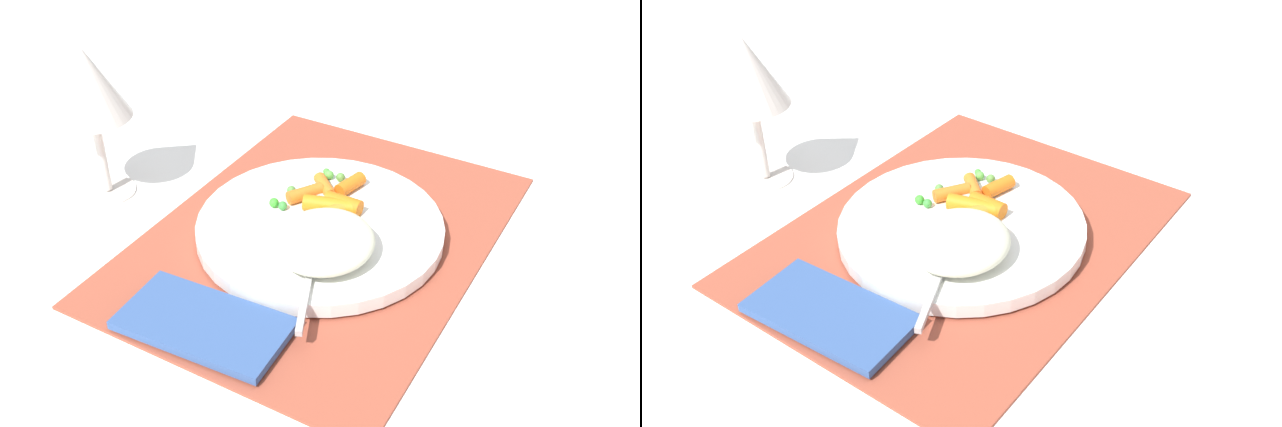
{
  "view_description": "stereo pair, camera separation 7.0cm",
  "coord_description": "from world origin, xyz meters",
  "views": [
    {
      "loc": [
        -0.52,
        -0.29,
        0.45
      ],
      "look_at": [
        0.0,
        0.0,
        0.03
      ],
      "focal_mm": 41.95,
      "sensor_mm": 36.0,
      "label": 1
    },
    {
      "loc": [
        -0.48,
        -0.35,
        0.45
      ],
      "look_at": [
        0.0,
        0.0,
        0.03
      ],
      "focal_mm": 41.95,
      "sensor_mm": 36.0,
      "label": 2
    }
  ],
  "objects": [
    {
      "name": "ground_plane",
      "position": [
        0.0,
        0.0,
        0.0
      ],
      "size": [
        2.4,
        2.4,
        0.0
      ],
      "primitive_type": "plane",
      "color": "white"
    },
    {
      "name": "placemat",
      "position": [
        0.0,
        0.0,
        0.0
      ],
      "size": [
        0.42,
        0.31,
        0.01
      ],
      "primitive_type": "cube",
      "color": "#9E4733",
      "rests_on": "ground_plane"
    },
    {
      "name": "plate",
      "position": [
        0.0,
        0.0,
        0.01
      ],
      "size": [
        0.25,
        0.25,
        0.01
      ],
      "primitive_type": "cylinder",
      "color": "white",
      "rests_on": "placemat"
    },
    {
      "name": "rice_mound",
      "position": [
        -0.04,
        -0.03,
        0.04
      ],
      "size": [
        0.1,
        0.09,
        0.03
      ],
      "primitive_type": "ellipsoid",
      "color": "beige",
      "rests_on": "plate"
    },
    {
      "name": "carrot_portion",
      "position": [
        0.03,
        0.0,
        0.03
      ],
      "size": [
        0.09,
        0.08,
        0.02
      ],
      "color": "orange",
      "rests_on": "plate"
    },
    {
      "name": "pea_scatter",
      "position": [
        0.03,
        0.02,
        0.02
      ],
      "size": [
        0.09,
        0.08,
        0.01
      ],
      "color": "#59953F",
      "rests_on": "plate"
    },
    {
      "name": "fork",
      "position": [
        -0.03,
        -0.01,
        0.02
      ],
      "size": [
        0.19,
        0.09,
        0.01
      ],
      "color": "#BABABA",
      "rests_on": "plate"
    },
    {
      "name": "wine_glass",
      "position": [
        -0.04,
        0.24,
        0.13
      ],
      "size": [
        0.08,
        0.08,
        0.17
      ],
      "color": "silver",
      "rests_on": "ground_plane"
    },
    {
      "name": "napkin",
      "position": [
        -0.16,
        0.02,
        0.01
      ],
      "size": [
        0.08,
        0.15,
        0.01
      ],
      "primitive_type": "cube",
      "rotation": [
        0.0,
        0.0,
        0.06
      ],
      "color": "#33518C",
      "rests_on": "placemat"
    }
  ]
}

